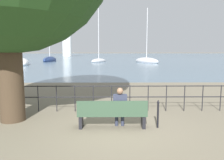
# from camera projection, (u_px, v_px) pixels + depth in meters

# --- Properties ---
(ground_plane) EXTENTS (1000.00, 1000.00, 0.00)m
(ground_plane) POSITION_uv_depth(u_px,v_px,m) (112.00, 127.00, 6.92)
(ground_plane) COLOR #7A705B
(harbor_water) EXTENTS (600.00, 300.00, 0.01)m
(harbor_water) POSITION_uv_depth(u_px,v_px,m) (109.00, 55.00, 165.62)
(harbor_water) COLOR slate
(harbor_water) RESTS_ON ground_plane
(park_bench) EXTENTS (2.16, 0.45, 0.90)m
(park_bench) POSITION_uv_depth(u_px,v_px,m) (112.00, 114.00, 6.80)
(park_bench) COLOR #334C38
(park_bench) RESTS_ON ground_plane
(seated_person_left) EXTENTS (0.43, 0.35, 1.27)m
(seated_person_left) POSITION_uv_depth(u_px,v_px,m) (120.00, 106.00, 6.84)
(seated_person_left) COLOR #2D3347
(seated_person_left) RESTS_ON ground_plane
(promenade_railing) EXTENTS (10.30, 0.04, 1.05)m
(promenade_railing) POSITION_uv_depth(u_px,v_px,m) (112.00, 94.00, 8.71)
(promenade_railing) COLOR black
(promenade_railing) RESTS_ON ground_plane
(closed_umbrella) EXTENTS (0.09, 0.09, 0.91)m
(closed_umbrella) POSITION_uv_depth(u_px,v_px,m) (158.00, 112.00, 6.82)
(closed_umbrella) COLOR black
(closed_umbrella) RESTS_ON ground_plane
(sailboat_0) EXTENTS (5.39, 8.46, 12.03)m
(sailboat_0) POSITION_uv_depth(u_px,v_px,m) (146.00, 61.00, 47.48)
(sailboat_0) COLOR silver
(sailboat_0) RESTS_ON ground_plane
(sailboat_2) EXTENTS (4.47, 6.62, 12.81)m
(sailboat_2) POSITION_uv_depth(u_px,v_px,m) (23.00, 63.00, 39.52)
(sailboat_2) COLOR white
(sailboat_2) RESTS_ON ground_plane
(sailboat_3) EXTENTS (2.49, 7.86, 9.26)m
(sailboat_3) POSITION_uv_depth(u_px,v_px,m) (50.00, 60.00, 52.81)
(sailboat_3) COLOR navy
(sailboat_3) RESTS_ON ground_plane
(sailboat_4) EXTENTS (4.21, 6.63, 12.90)m
(sailboat_4) POSITION_uv_depth(u_px,v_px,m) (99.00, 61.00, 50.03)
(sailboat_4) COLOR silver
(sailboat_4) RESTS_ON ground_plane
(harbor_lighthouse) EXTENTS (4.52, 4.52, 19.42)m
(harbor_lighthouse) POSITION_uv_depth(u_px,v_px,m) (67.00, 38.00, 110.36)
(harbor_lighthouse) COLOR white
(harbor_lighthouse) RESTS_ON ground_plane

